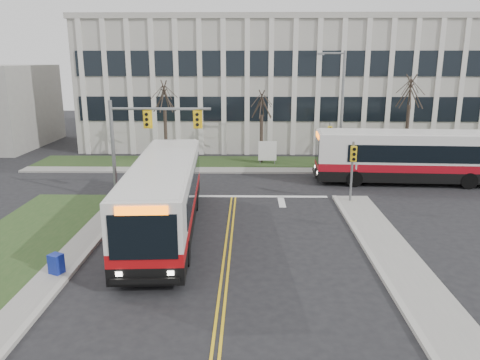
% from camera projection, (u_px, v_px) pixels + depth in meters
% --- Properties ---
extents(ground, '(120.00, 120.00, 0.00)m').
position_uv_depth(ground, '(228.00, 245.00, 22.12)').
color(ground, black).
rests_on(ground, ground).
extents(sidewalk_west, '(1.20, 26.00, 0.14)m').
position_uv_depth(sidewalk_west, '(34.00, 294.00, 17.39)').
color(sidewalk_west, '#9E9B93').
rests_on(sidewalk_west, ground).
extents(sidewalk_east, '(2.00, 26.00, 0.14)m').
position_uv_depth(sidewalk_east, '(426.00, 298.00, 17.12)').
color(sidewalk_east, '#9E9B93').
rests_on(sidewalk_east, ground).
extents(sidewalk_cross, '(44.00, 1.60, 0.14)m').
position_uv_depth(sidewalk_cross, '(300.00, 171.00, 36.72)').
color(sidewalk_cross, '#9E9B93').
rests_on(sidewalk_cross, ground).
extents(building_lawn, '(44.00, 5.00, 0.12)m').
position_uv_depth(building_lawn, '(297.00, 163.00, 39.44)').
color(building_lawn, '#27431C').
rests_on(building_lawn, ground).
extents(office_building, '(40.00, 16.00, 12.00)m').
position_uv_depth(office_building, '(287.00, 84.00, 49.57)').
color(office_building, '#B9B5AB').
rests_on(office_building, ground).
extents(mast_arm_signal, '(6.11, 0.38, 6.20)m').
position_uv_depth(mast_arm_signal, '(140.00, 133.00, 28.10)').
color(mast_arm_signal, slate).
rests_on(mast_arm_signal, ground).
extents(signal_pole_near, '(0.34, 0.39, 3.80)m').
position_uv_depth(signal_pole_near, '(353.00, 163.00, 28.04)').
color(signal_pole_near, slate).
rests_on(signal_pole_near, ground).
extents(signal_pole_far, '(0.34, 0.39, 3.80)m').
position_uv_depth(signal_pole_far, '(329.00, 140.00, 36.27)').
color(signal_pole_far, slate).
rests_on(signal_pole_far, ground).
extents(streetlight, '(2.15, 0.25, 9.20)m').
position_uv_depth(streetlight, '(340.00, 104.00, 36.35)').
color(streetlight, slate).
rests_on(streetlight, ground).
extents(directory_sign, '(1.50, 0.12, 2.00)m').
position_uv_depth(directory_sign, '(267.00, 151.00, 38.72)').
color(directory_sign, slate).
rests_on(directory_sign, ground).
extents(tree_left, '(1.80, 1.80, 7.70)m').
position_uv_depth(tree_left, '(164.00, 98.00, 38.28)').
color(tree_left, '#42352B').
rests_on(tree_left, ground).
extents(tree_mid, '(1.80, 1.80, 6.82)m').
position_uv_depth(tree_mid, '(262.00, 105.00, 38.48)').
color(tree_mid, '#42352B').
rests_on(tree_mid, ground).
extents(tree_right, '(1.80, 1.80, 8.25)m').
position_uv_depth(tree_right, '(410.00, 93.00, 37.80)').
color(tree_right, '#42352B').
rests_on(tree_right, ground).
extents(bus_main, '(3.72, 13.58, 3.58)m').
position_uv_depth(bus_main, '(165.00, 198.00, 23.54)').
color(bus_main, silver).
rests_on(bus_main, ground).
extents(bus_cross, '(13.68, 3.63, 3.61)m').
position_uv_depth(bus_cross, '(414.00, 158.00, 32.89)').
color(bus_cross, silver).
rests_on(bus_cross, ground).
extents(newspaper_box_blue, '(0.64, 0.61, 0.95)m').
position_uv_depth(newspaper_box_blue, '(56.00, 265.00, 18.88)').
color(newspaper_box_blue, '#162797').
rests_on(newspaper_box_blue, ground).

